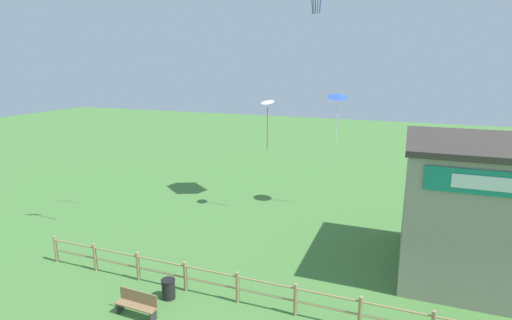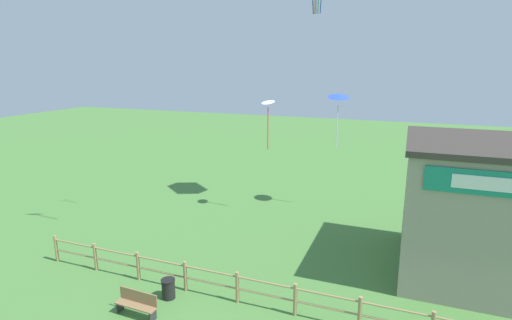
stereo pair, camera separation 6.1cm
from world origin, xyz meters
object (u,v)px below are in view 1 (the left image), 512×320
object	(u,v)px
kite_white_delta	(268,106)
kite_blue_delta	(338,98)
park_bench_near_fence	(137,303)
trash_bin	(168,289)
seaside_building	(496,211)

from	to	relation	value
kite_white_delta	kite_blue_delta	distance (m)	4.30
park_bench_near_fence	trash_bin	xyz separation A→B (m)	(0.45, 1.36, -0.09)
seaside_building	park_bench_near_fence	distance (m)	14.89
kite_blue_delta	trash_bin	bearing A→B (deg)	-108.68
seaside_building	trash_bin	size ratio (longest dim) A/B	9.46
seaside_building	kite_white_delta	distance (m)	12.67
park_bench_near_fence	kite_white_delta	size ratio (longest dim) A/B	0.56
seaside_building	park_bench_near_fence	bearing A→B (deg)	-148.01
seaside_building	kite_blue_delta	world-z (taller)	kite_blue_delta
seaside_building	kite_blue_delta	xyz separation A→B (m)	(-7.80, 5.99, 4.04)
seaside_building	trash_bin	xyz separation A→B (m)	(-12.00, -6.42, -2.58)
seaside_building	park_bench_near_fence	xyz separation A→B (m)	(-12.45, -7.78, -2.49)
seaside_building	trash_bin	bearing A→B (deg)	-151.87
park_bench_near_fence	kite_white_delta	distance (m)	13.17
park_bench_near_fence	kite_white_delta	xyz separation A→B (m)	(0.93, 11.62, 6.12)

